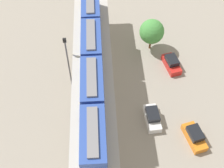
% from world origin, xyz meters
% --- Properties ---
extents(ground_plane, '(120.00, 120.00, 0.00)m').
position_xyz_m(ground_plane, '(0.00, 0.00, 0.00)').
color(ground_plane, gray).
extents(viaduct, '(5.20, 35.80, 7.03)m').
position_xyz_m(viaduct, '(0.00, 0.00, 5.53)').
color(viaduct, '#B7B2AA').
rests_on(viaduct, ground).
extents(train, '(2.64, 27.45, 3.24)m').
position_xyz_m(train, '(0.00, -1.46, 8.56)').
color(train, '#2D4CA5').
rests_on(train, viaduct).
extents(parked_car_orange, '(2.77, 4.51, 1.76)m').
position_xyz_m(parked_car_orange, '(12.99, -8.11, 0.74)').
color(parked_car_orange, orange).
rests_on(parked_car_orange, ground).
extents(parked_car_red, '(2.68, 4.49, 1.76)m').
position_xyz_m(parked_car_red, '(12.33, 4.91, 0.74)').
color(parked_car_red, red).
rests_on(parked_car_red, ground).
extents(parked_car_white, '(2.11, 4.32, 1.76)m').
position_xyz_m(parked_car_white, '(7.87, -4.88, 0.74)').
color(parked_car_white, white).
rests_on(parked_car_white, ground).
extents(tree_near_viaduct, '(3.98, 3.98, 5.63)m').
position_xyz_m(tree_near_viaduct, '(9.49, 9.30, 3.63)').
color(tree_near_viaduct, brown).
rests_on(tree_near_viaduct, ground).
extents(signal_post, '(0.44, 0.28, 9.63)m').
position_xyz_m(signal_post, '(-3.40, 1.98, 5.33)').
color(signal_post, '#4C4C51').
rests_on(signal_post, ground).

